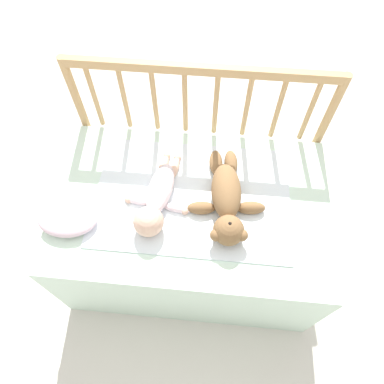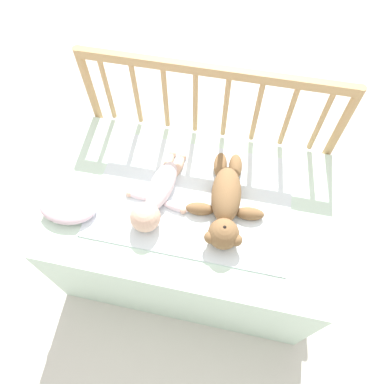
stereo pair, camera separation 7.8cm
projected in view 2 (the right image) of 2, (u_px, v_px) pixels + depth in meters
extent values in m
plane|color=silver|center=(192.00, 250.00, 1.79)|extent=(12.00, 12.00, 0.00)
cube|color=silver|center=(192.00, 229.00, 1.57)|extent=(1.10, 0.71, 0.51)
cylinder|color=tan|center=(102.00, 125.00, 1.67)|extent=(0.04, 0.04, 0.86)
cylinder|color=tan|center=(322.00, 161.00, 1.56)|extent=(0.04, 0.04, 0.86)
cube|color=tan|center=(213.00, 71.00, 1.27)|extent=(1.06, 0.03, 0.04)
cylinder|color=tan|center=(108.00, 90.00, 1.46)|extent=(0.02, 0.02, 0.31)
cylinder|color=tan|center=(136.00, 94.00, 1.45)|extent=(0.02, 0.02, 0.31)
cylinder|color=tan|center=(165.00, 99.00, 1.44)|extent=(0.02, 0.02, 0.31)
cylinder|color=tan|center=(195.00, 103.00, 1.42)|extent=(0.02, 0.02, 0.31)
cylinder|color=tan|center=(226.00, 108.00, 1.41)|extent=(0.02, 0.02, 0.31)
cylinder|color=tan|center=(257.00, 113.00, 1.39)|extent=(0.02, 0.02, 0.31)
cylinder|color=tan|center=(288.00, 117.00, 1.38)|extent=(0.02, 0.02, 0.31)
cylinder|color=tan|center=(320.00, 122.00, 1.37)|extent=(0.02, 0.02, 0.31)
cube|color=white|center=(193.00, 196.00, 1.37)|extent=(0.77, 0.52, 0.01)
ellipsoid|color=olive|center=(226.00, 194.00, 1.30)|extent=(0.14, 0.25, 0.12)
sphere|color=olive|center=(223.00, 234.00, 1.22)|extent=(0.11, 0.11, 0.11)
sphere|color=tan|center=(224.00, 230.00, 1.19)|extent=(0.05, 0.05, 0.05)
sphere|color=black|center=(225.00, 228.00, 1.18)|extent=(0.02, 0.02, 0.02)
sphere|color=olive|center=(236.00, 240.00, 1.20)|extent=(0.05, 0.05, 0.05)
sphere|color=olive|center=(210.00, 237.00, 1.21)|extent=(0.05, 0.05, 0.05)
ellipsoid|color=olive|center=(250.00, 214.00, 1.30)|extent=(0.11, 0.06, 0.05)
ellipsoid|color=olive|center=(200.00, 209.00, 1.31)|extent=(0.11, 0.06, 0.05)
ellipsoid|color=olive|center=(235.00, 166.00, 1.41)|extent=(0.07, 0.13, 0.05)
ellipsoid|color=olive|center=(220.00, 165.00, 1.42)|extent=(0.07, 0.13, 0.05)
ellipsoid|color=white|center=(162.00, 185.00, 1.35)|extent=(0.12, 0.25, 0.08)
sphere|color=beige|center=(145.00, 217.00, 1.26)|extent=(0.11, 0.11, 0.11)
ellipsoid|color=white|center=(176.00, 207.00, 1.32)|extent=(0.12, 0.05, 0.03)
ellipsoid|color=white|center=(138.00, 195.00, 1.35)|extent=(0.12, 0.05, 0.03)
sphere|color=beige|center=(183.00, 210.00, 1.32)|extent=(0.03, 0.03, 0.03)
sphere|color=beige|center=(129.00, 194.00, 1.36)|extent=(0.03, 0.03, 0.03)
ellipsoid|color=beige|center=(178.00, 167.00, 1.42)|extent=(0.05, 0.12, 0.04)
ellipsoid|color=beige|center=(168.00, 164.00, 1.43)|extent=(0.05, 0.12, 0.04)
sphere|color=beige|center=(183.00, 157.00, 1.45)|extent=(0.03, 0.03, 0.03)
sphere|color=beige|center=(173.00, 154.00, 1.46)|extent=(0.03, 0.03, 0.03)
ellipsoid|color=silver|center=(68.00, 206.00, 1.31)|extent=(0.23, 0.16, 0.06)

